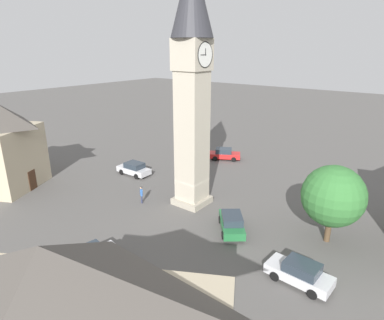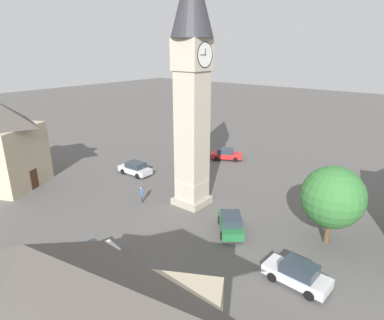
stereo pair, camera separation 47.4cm
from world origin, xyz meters
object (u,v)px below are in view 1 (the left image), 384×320
at_px(car_silver_kerb, 232,222).
at_px(car_white_side, 300,273).
at_px(car_red_corner, 134,169).
at_px(car_blue_kerb, 90,258).
at_px(pedestrian, 141,193).
at_px(clock_tower, 192,67).
at_px(car_black_far, 224,154).
at_px(tree, 333,196).

xyz_separation_m(car_silver_kerb, car_white_side, (2.83, 6.68, 0.00)).
height_order(car_red_corner, car_white_side, same).
distance_m(car_blue_kerb, car_white_side, 13.81).
height_order(car_blue_kerb, pedestrian, pedestrian).
bearing_deg(car_white_side, clock_tower, -111.67).
distance_m(car_blue_kerb, car_black_far, 25.61).
relative_size(car_white_side, car_black_far, 0.96).
height_order(pedestrian, tree, tree).
distance_m(pedestrian, tree, 16.94).
height_order(car_blue_kerb, car_white_side, same).
distance_m(clock_tower, car_white_side, 17.88).
relative_size(car_red_corner, pedestrian, 2.47).
distance_m(car_silver_kerb, car_black_far, 18.23).
bearing_deg(car_silver_kerb, car_blue_kerb, -27.16).
bearing_deg(car_black_far, pedestrian, 2.29).
relative_size(car_blue_kerb, tree, 0.71).
xyz_separation_m(car_red_corner, car_white_side, (6.64, 22.30, 0.00)).
bearing_deg(car_blue_kerb, car_red_corner, -142.76).
xyz_separation_m(clock_tower, car_blue_kerb, (12.07, 0.54, -11.97)).
bearing_deg(car_red_corner, car_blue_kerb, 37.24).
distance_m(car_white_side, tree, 6.79).
bearing_deg(tree, pedestrian, -75.80).
bearing_deg(car_white_side, car_blue_kerb, -58.74).
height_order(clock_tower, car_black_far, clock_tower).
height_order(car_blue_kerb, car_silver_kerb, same).
bearing_deg(pedestrian, car_white_side, 83.10).
relative_size(car_blue_kerb, car_silver_kerb, 1.02).
relative_size(clock_tower, car_red_corner, 5.20).
xyz_separation_m(car_blue_kerb, tree, (-13.22, 11.78, 3.06)).
distance_m(clock_tower, car_blue_kerb, 17.00).
height_order(car_white_side, pedestrian, pedestrian).
height_order(car_black_far, pedestrian, pedestrian).
relative_size(car_silver_kerb, tree, 0.70).
bearing_deg(car_silver_kerb, car_white_side, 67.06).
relative_size(car_blue_kerb, car_white_side, 1.03).
bearing_deg(car_blue_kerb, tree, 138.32).
height_order(car_silver_kerb, pedestrian, pedestrian).
relative_size(clock_tower, car_white_side, 5.13).
distance_m(clock_tower, pedestrian, 12.69).
xyz_separation_m(car_red_corner, car_black_far, (-11.30, 5.44, 0.00)).
bearing_deg(clock_tower, pedestrian, -52.79).
relative_size(car_silver_kerb, car_red_corner, 1.03).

